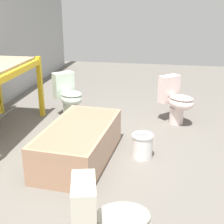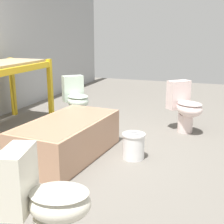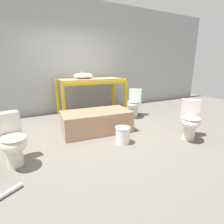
# 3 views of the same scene
# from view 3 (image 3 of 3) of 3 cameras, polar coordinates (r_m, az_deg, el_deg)

# --- Properties ---
(ground_plane) EXTENTS (12.00, 12.00, 0.00)m
(ground_plane) POSITION_cam_3_polar(r_m,az_deg,el_deg) (3.85, -5.32, -5.99)
(ground_plane) COLOR #666059
(warehouse_wall_rear) EXTENTS (10.80, 0.08, 3.20)m
(warehouse_wall_rear) POSITION_cam_3_polar(r_m,az_deg,el_deg) (5.46, -14.00, 17.01)
(warehouse_wall_rear) COLOR #9EA0A3
(warehouse_wall_rear) RESTS_ON ground_plane
(shelving_rack) EXTENTS (1.88, 0.83, 1.01)m
(shelving_rack) POSITION_cam_3_polar(r_m,az_deg,el_deg) (5.05, -6.70, 9.09)
(shelving_rack) COLOR gold
(shelving_rack) RESTS_ON ground_plane
(sink_basin) EXTENTS (0.55, 0.38, 0.24)m
(sink_basin) POSITION_cam_3_polar(r_m,az_deg,el_deg) (4.97, -9.33, 11.57)
(sink_basin) COLOR silver
(sink_basin) RESTS_ON shelving_rack
(bathtub_main) EXTENTS (1.47, 0.83, 0.45)m
(bathtub_main) POSITION_cam_3_polar(r_m,az_deg,el_deg) (3.72, -5.12, -2.57)
(bathtub_main) COLOR tan
(bathtub_main) RESTS_ON ground_plane
(toilet_near) EXTENTS (0.47, 0.63, 0.74)m
(toilet_near) POSITION_cam_3_polar(r_m,az_deg,el_deg) (2.82, -29.96, -7.88)
(toilet_near) COLOR silver
(toilet_near) RESTS_ON ground_plane
(toilet_far) EXTENTS (0.64, 0.63, 0.74)m
(toilet_far) POSITION_cam_3_polar(r_m,az_deg,el_deg) (4.78, 7.22, 2.94)
(toilet_far) COLOR silver
(toilet_far) RESTS_ON ground_plane
(toilet_extra) EXTENTS (0.63, 0.63, 0.74)m
(toilet_extra) POSITION_cam_3_polar(r_m,az_deg,el_deg) (3.62, 24.14, -2.32)
(toilet_extra) COLOR silver
(toilet_extra) RESTS_ON ground_plane
(bucket_white) EXTENTS (0.27, 0.27, 0.30)m
(bucket_white) POSITION_cam_3_polar(r_m,az_deg,el_deg) (3.20, 3.50, -7.40)
(bucket_white) COLOR white
(bucket_white) RESTS_ON ground_plane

